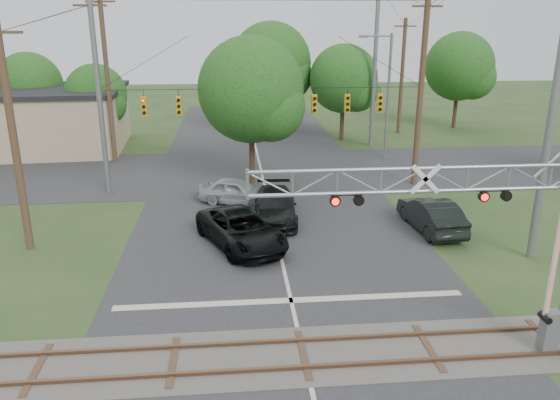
{
  "coord_description": "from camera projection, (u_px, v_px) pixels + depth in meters",
  "views": [
    {
      "loc": [
        -2.08,
        -12.43,
        9.89
      ],
      "look_at": [
        -0.22,
        7.5,
        3.3
      ],
      "focal_mm": 35.0,
      "sensor_mm": 36.0,
      "label": 1
    }
  ],
  "objects": [
    {
      "name": "suv_dark",
      "position": [
        431.0,
        214.0,
        26.9
      ],
      "size": [
        2.08,
        5.02,
        1.62
      ],
      "primitive_type": "imported",
      "rotation": [
        0.0,
        0.0,
        3.22
      ],
      "color": "black",
      "rests_on": "ground"
    },
    {
      "name": "streetlight",
      "position": [
        386.0,
        91.0,
        39.52
      ],
      "size": [
        2.43,
        0.25,
        9.1
      ],
      "color": "slate",
      "rests_on": "ground"
    },
    {
      "name": "car_dark",
      "position": [
        275.0,
        206.0,
        28.24
      ],
      "size": [
        2.41,
        5.38,
        1.53
      ],
      "primitive_type": "imported",
      "rotation": [
        0.0,
        0.0,
        -0.05
      ],
      "color": "black",
      "rests_on": "ground"
    },
    {
      "name": "road_cross",
      "position": [
        261.0,
        171.0,
        37.73
      ],
      "size": [
        90.0,
        12.0,
        0.02
      ],
      "primitive_type": "cube",
      "color": "#28282A",
      "rests_on": "ground"
    },
    {
      "name": "sedan_silver",
      "position": [
        236.0,
        191.0,
        30.84
      ],
      "size": [
        4.58,
        3.12,
        1.45
      ],
      "primitive_type": "imported",
      "rotation": [
        0.0,
        0.0,
        1.2
      ],
      "color": "#9CA0A4",
      "rests_on": "ground"
    },
    {
      "name": "treeline",
      "position": [
        252.0,
        77.0,
        42.18
      ],
      "size": [
        55.82,
        27.88,
        9.95
      ],
      "color": "#3C2A1B",
      "rests_on": "ground"
    },
    {
      "name": "railroad_track",
      "position": [
        304.0,
        355.0,
        16.91
      ],
      "size": [
        90.0,
        3.2,
        0.17
      ],
      "color": "#47423D",
      "rests_on": "ground"
    },
    {
      "name": "crossing_gantry",
      "position": [
        485.0,
        227.0,
        15.72
      ],
      "size": [
        10.35,
        0.87,
        6.82
      ],
      "color": "#989893",
      "rests_on": "ground"
    },
    {
      "name": "ground",
      "position": [
        313.0,
        398.0,
        15.03
      ],
      "size": [
        160.0,
        160.0,
        0.0
      ],
      "primitive_type": "plane",
      "color": "#293E1C",
      "rests_on": "ground"
    },
    {
      "name": "road_main",
      "position": [
        280.0,
        252.0,
        24.49
      ],
      "size": [
        14.0,
        90.0,
        0.02
      ],
      "primitive_type": "cube",
      "color": "#28282A",
      "rests_on": "ground"
    },
    {
      "name": "utility_poles",
      "position": [
        309.0,
        82.0,
        34.65
      ],
      "size": [
        26.83,
        28.24,
        14.53
      ],
      "color": "#44341F",
      "rests_on": "ground"
    },
    {
      "name": "pickup_black",
      "position": [
        241.0,
        229.0,
        25.0
      ],
      "size": [
        4.65,
        6.27,
        1.58
      ],
      "primitive_type": "imported",
      "rotation": [
        0.0,
        0.0,
        0.4
      ],
      "color": "black",
      "rests_on": "ground"
    },
    {
      "name": "traffic_signal_span",
      "position": [
        279.0,
        97.0,
        32.27
      ],
      "size": [
        19.34,
        0.36,
        11.5
      ],
      "color": "slate",
      "rests_on": "ground"
    }
  ]
}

